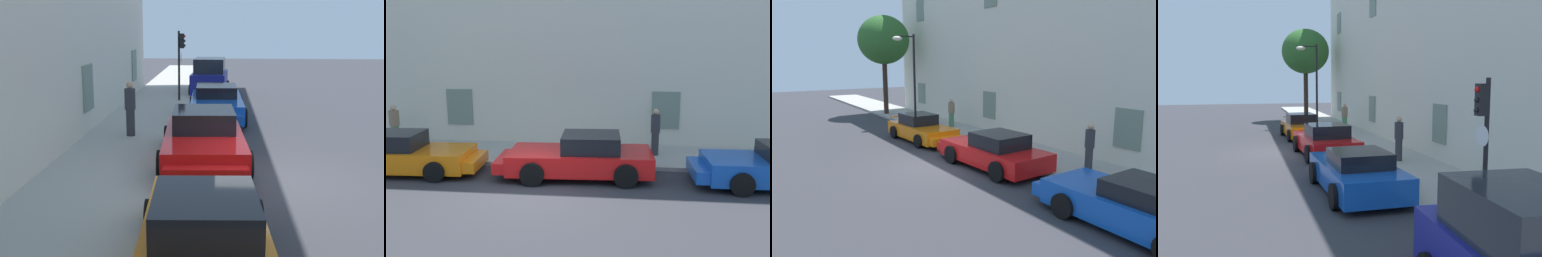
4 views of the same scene
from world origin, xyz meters
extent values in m
plane|color=#333338|center=(0.00, 0.00, 0.00)|extent=(80.00, 80.00, 0.00)
cube|color=#A8A399|center=(0.00, 3.93, 0.07)|extent=(60.00, 3.11, 0.14)
cube|color=gray|center=(4.28, 5.46, 1.60)|extent=(1.10, 0.06, 1.50)
cube|color=gray|center=(12.84, 5.46, 1.60)|extent=(1.10, 0.06, 1.50)
cube|color=orange|center=(-4.56, 1.36, 0.50)|extent=(4.43, 2.01, 0.65)
cube|color=black|center=(-4.89, 1.34, 1.09)|extent=(1.80, 1.53, 0.53)
cube|color=orange|center=(-2.65, 1.45, 0.42)|extent=(1.38, 1.72, 0.36)
cylinder|color=black|center=(-3.26, 2.32, 0.33)|extent=(0.66, 0.27, 0.65)
cylinder|color=black|center=(-3.17, 0.52, 0.33)|extent=(0.66, 0.27, 0.65)
cube|color=red|center=(1.25, 1.57, 0.54)|extent=(4.62, 2.25, 0.64)
cube|color=black|center=(1.59, 1.59, 1.13)|extent=(1.89, 1.71, 0.54)
cube|color=red|center=(-0.73, 1.47, 0.46)|extent=(1.45, 1.93, 0.35)
cylinder|color=black|center=(-0.10, 0.49, 0.36)|extent=(0.74, 0.28, 0.73)
cylinder|color=black|center=(-0.20, 2.51, 0.36)|extent=(0.74, 0.28, 0.73)
cylinder|color=black|center=(2.71, 0.64, 0.36)|extent=(0.74, 0.28, 0.73)
cylinder|color=black|center=(2.60, 2.65, 0.36)|extent=(0.74, 0.28, 0.73)
cube|color=#144CB2|center=(7.31, 1.30, 0.52)|extent=(4.51, 2.02, 0.68)
cube|color=black|center=(7.64, 1.31, 1.08)|extent=(1.82, 1.57, 0.43)
cube|color=#144CB2|center=(5.34, 1.26, 0.44)|extent=(1.38, 1.79, 0.37)
cylinder|color=black|center=(5.95, 0.31, 0.34)|extent=(0.68, 0.26, 0.68)
cylinder|color=black|center=(5.90, 2.23, 0.34)|extent=(0.68, 0.26, 0.68)
cylinder|color=black|center=(8.71, 0.38, 0.34)|extent=(0.68, 0.26, 0.68)
cylinder|color=black|center=(8.67, 2.29, 0.34)|extent=(0.68, 0.26, 0.68)
cube|color=navy|center=(14.12, 1.72, 0.62)|extent=(3.60, 1.91, 1.05)
cube|color=#1E232B|center=(14.12, 1.72, 1.51)|extent=(2.18, 1.63, 0.73)
cylinder|color=black|center=(15.21, 2.52, 0.30)|extent=(0.62, 0.23, 0.61)
cylinder|color=black|center=(15.12, 0.80, 0.30)|extent=(0.62, 0.23, 0.61)
cylinder|color=black|center=(13.11, 2.64, 0.30)|extent=(0.62, 0.23, 0.61)
cylinder|color=black|center=(13.02, 0.92, 0.30)|extent=(0.62, 0.23, 0.61)
cylinder|color=black|center=(11.12, 3.07, 1.73)|extent=(0.10, 0.10, 3.17)
cube|color=black|center=(11.12, 2.93, 2.86)|extent=(0.22, 0.20, 0.66)
sphere|color=red|center=(11.12, 2.82, 3.07)|extent=(0.12, 0.12, 0.12)
sphere|color=black|center=(11.12, 2.82, 2.86)|extent=(0.12, 0.12, 0.12)
sphere|color=black|center=(11.12, 2.82, 2.65)|extent=(0.12, 0.12, 0.12)
cylinder|color=white|center=(11.12, 2.97, 2.11)|extent=(0.44, 0.02, 0.44)
cylinder|color=#333338|center=(3.79, 3.99, 0.57)|extent=(0.32, 0.32, 0.85)
cylinder|color=#333338|center=(3.79, 3.99, 1.32)|extent=(0.40, 0.40, 0.66)
sphere|color=tan|center=(3.79, 3.99, 1.77)|extent=(0.22, 0.22, 0.22)
camera|label=1|loc=(-11.20, 1.15, 3.67)|focal=45.46mm
camera|label=2|loc=(2.57, -11.06, 4.18)|focal=38.41mm
camera|label=3|loc=(12.16, -6.77, 4.13)|focal=34.21mm
camera|label=4|loc=(18.57, -1.79, 3.26)|focal=38.39mm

